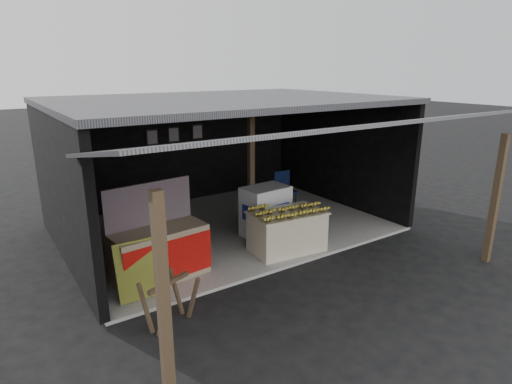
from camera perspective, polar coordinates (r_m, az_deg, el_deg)
ground at (r=8.27m, az=4.96°, el=-9.92°), size 80.00×80.00×0.00m
concrete_slab at (r=10.16m, az=-3.92°, el=-4.61°), size 7.00×5.00×0.06m
shophouse at (r=9.89m, az=-5.07°, el=7.22°), size 7.40×7.29×3.02m
banana_table at (r=8.69m, az=4.14°, el=-5.19°), size 1.57×1.07×0.82m
banana_pile at (r=8.53m, az=4.20°, el=-2.15°), size 1.45×0.96×0.16m
white_crate at (r=9.40m, az=1.28°, el=-2.57°), size 1.04×0.75×1.10m
neighbor_stall at (r=7.71m, az=-12.73°, el=-7.69°), size 1.69×0.90×1.68m
green_signboard at (r=7.16m, az=-15.72°, el=-10.05°), size 0.64×0.25×0.95m
sawhorse at (r=6.45m, az=-11.45°, el=-13.64°), size 0.83×0.82×0.72m
water_barrel at (r=9.28m, az=7.47°, el=-4.76°), size 0.38×0.38×0.55m
plastic_chair at (r=11.21m, az=3.75°, el=0.70°), size 0.51×0.51×0.99m
magenta_rug at (r=10.86m, az=5.10°, el=-3.05°), size 1.61×1.17×0.01m
picture_frames at (r=11.70m, az=-10.77°, el=7.54°), size 1.62×0.04×0.46m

